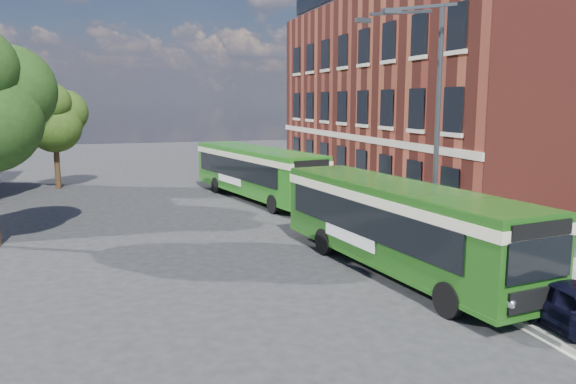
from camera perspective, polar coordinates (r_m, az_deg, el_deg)
name	(u,v)px	position (r m, az deg, el deg)	size (l,w,h in m)	color
ground	(281,257)	(21.17, -0.70, -6.58)	(120.00, 120.00, 0.00)	#262628
pavement	(362,206)	(30.90, 7.49, -1.44)	(6.00, 48.00, 0.15)	gray
kerb_line	(309,211)	(29.77, 2.15, -1.92)	(0.12, 48.00, 0.01)	beige
brick_office	(439,81)	(37.26, 15.05, 10.80)	(12.10, 26.00, 14.20)	maroon
street_lamp	(428,129)	(20.54, 14.05, 6.23)	(2.96, 2.38, 9.00)	#3C3E41
bus_stop_sign	(480,232)	(19.59, 18.94, -3.84)	(0.35, 0.08, 2.52)	#3C3E41
bus_front	(398,219)	(19.25, 11.08, -2.75)	(4.08, 11.90, 3.02)	#1B4C12
bus_rear	(256,168)	(33.02, -3.24, 2.40)	(5.11, 12.55, 3.02)	#206617
pedestrian_a	(492,254)	(18.61, 20.01, -5.98)	(0.67, 0.44, 1.84)	black
pedestrian_b	(430,223)	(23.50, 14.18, -3.03)	(0.72, 0.56, 1.48)	black
tree_right	(55,118)	(39.82, -22.60, 6.97)	(4.08, 3.88, 6.88)	#3C2515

